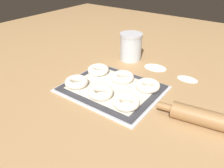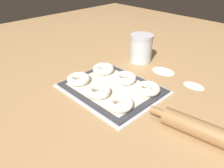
# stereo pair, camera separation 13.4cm
# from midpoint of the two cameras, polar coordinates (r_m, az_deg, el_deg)

# --- Properties ---
(ground_plane) EXTENTS (2.80, 2.80, 0.00)m
(ground_plane) POSITION_cam_midpoint_polar(r_m,az_deg,el_deg) (0.92, 4.96, -1.70)
(ground_plane) COLOR #A87F51
(baking_tray) EXTENTS (0.40, 0.33, 0.01)m
(baking_tray) POSITION_cam_midpoint_polar(r_m,az_deg,el_deg) (0.92, 4.16, -1.37)
(baking_tray) COLOR silver
(baking_tray) RESTS_ON ground_plane
(baking_mat) EXTENTS (0.38, 0.30, 0.00)m
(baking_mat) POSITION_cam_midpoint_polar(r_m,az_deg,el_deg) (0.92, 4.17, -1.08)
(baking_mat) COLOR #333338
(baking_mat) RESTS_ON baking_tray
(bagel_front_left) EXTENTS (0.10, 0.10, 0.03)m
(bagel_front_left) POSITION_cam_midpoint_polar(r_m,az_deg,el_deg) (0.95, -4.78, 1.14)
(bagel_front_left) COLOR silver
(bagel_front_left) RESTS_ON baking_mat
(bagel_front_center) EXTENTS (0.10, 0.10, 0.03)m
(bagel_front_center) POSITION_cam_midpoint_polar(r_m,az_deg,el_deg) (0.86, 0.81, -2.09)
(bagel_front_center) COLOR silver
(bagel_front_center) RESTS_ON baking_mat
(bagel_front_right) EXTENTS (0.10, 0.10, 0.03)m
(bagel_front_right) POSITION_cam_midpoint_polar(r_m,az_deg,el_deg) (0.80, 6.94, -5.28)
(bagel_front_right) COLOR silver
(bagel_front_right) RESTS_ON baking_mat
(bagel_back_left) EXTENTS (0.10, 0.10, 0.03)m
(bagel_back_left) POSITION_cam_midpoint_polar(r_m,az_deg,el_deg) (1.03, 1.44, 3.82)
(bagel_back_left) COLOR silver
(bagel_back_left) RESTS_ON baking_mat
(bagel_back_center) EXTENTS (0.10, 0.10, 0.03)m
(bagel_back_center) POSITION_cam_midpoint_polar(r_m,az_deg,el_deg) (0.96, 7.42, 1.41)
(bagel_back_center) COLOR silver
(bagel_back_center) RESTS_ON baking_mat
(bagel_back_right) EXTENTS (0.10, 0.10, 0.03)m
(bagel_back_right) POSITION_cam_midpoint_polar(r_m,az_deg,el_deg) (0.90, 13.56, -1.37)
(bagel_back_right) COLOR silver
(bagel_back_right) RESTS_ON baking_mat
(flour_canister) EXTENTS (0.12, 0.12, 0.14)m
(flour_canister) POSITION_cam_midpoint_polar(r_m,az_deg,el_deg) (1.17, 10.93, 9.12)
(flour_canister) COLOR silver
(flour_canister) RESTS_ON ground_plane
(rolling_pin) EXTENTS (0.45, 0.11, 0.06)m
(rolling_pin) POSITION_cam_midpoint_polar(r_m,az_deg,el_deg) (0.76, 31.01, -12.05)
(rolling_pin) COLOR olive
(rolling_pin) RESTS_ON ground_plane
(flour_patch_near) EXTENTS (0.11, 0.09, 0.00)m
(flour_patch_near) POSITION_cam_midpoint_polar(r_m,az_deg,el_deg) (1.11, 16.65, 3.11)
(flour_patch_near) COLOR white
(flour_patch_near) RESTS_ON ground_plane
(flour_patch_far) EXTENTS (0.09, 0.06, 0.00)m
(flour_patch_far) POSITION_cam_midpoint_polar(r_m,az_deg,el_deg) (1.03, 24.15, -0.57)
(flour_patch_far) COLOR white
(flour_patch_far) RESTS_ON ground_plane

